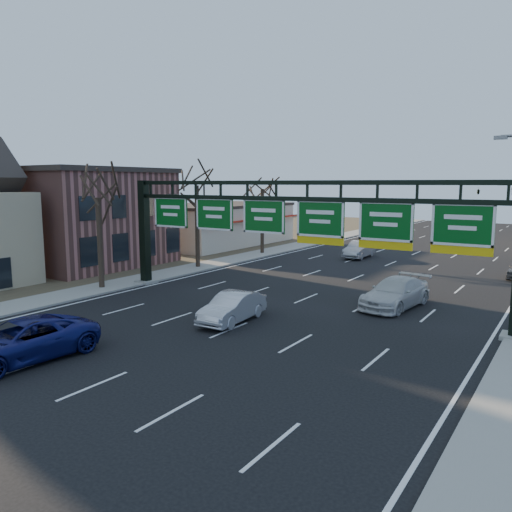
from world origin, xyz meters
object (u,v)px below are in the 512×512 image
Objects in this scene: car_blue_suv at (22,341)px; car_silver_sedan at (232,307)px; sign_gantry at (294,226)px; car_white_wagon at (395,293)px.

car_blue_suv is 9.89m from car_silver_sedan.
sign_gantry is 5.44× the size of car_silver_sedan.
sign_gantry is at bearing 76.22° from car_blue_suv.
sign_gantry is 4.15× the size of car_blue_suv.
car_blue_suv reaches higher than car_silver_sedan.
car_silver_sedan is 0.80× the size of car_white_wagon.
sign_gantry is at bearing 75.06° from car_silver_sedan.
car_silver_sedan is at bearing -100.85° from sign_gantry.
car_blue_suv reaches higher than car_white_wagon.
car_white_wagon is at bearing 47.64° from car_silver_sedan.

